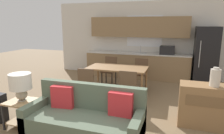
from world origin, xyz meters
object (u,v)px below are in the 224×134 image
Objects in this scene: dining_chair_far_right at (141,72)px; table_lamp at (21,84)px; couch at (86,118)px; vase at (215,78)px; dining_chair_near_left at (88,83)px; refrigerator at (206,56)px; credenza at (209,106)px; dining_table at (118,69)px; dining_chair_near_right at (129,86)px; dining_chair_far_left at (110,69)px; side_table at (22,109)px.

table_lamp is at bearing -123.35° from dining_chair_far_right.
vase is at bearing 25.86° from couch.
dining_chair_near_left is (-2.69, 0.41, -0.48)m from vase.
refrigerator is 0.93× the size of couch.
vase is 0.40× the size of dining_chair_near_left.
vase reaches higher than dining_chair_near_left.
table_lamp reaches higher than credenza.
dining_chair_near_left is at bearing -121.49° from dining_table.
refrigerator reaches higher than vase.
vase is 0.40× the size of dining_chair_near_right.
dining_chair_near_left and dining_chair_far_right have the same top height.
table_lamp reaches higher than dining_table.
refrigerator is at bearing 85.75° from credenza.
dining_table is 1.46× the size of credenza.
dining_chair_far_left is (-2.69, 2.05, -0.48)m from vase.
couch is (0.11, -2.24, -0.35)m from dining_table.
table_lamp is at bearing -161.88° from credenza.
refrigerator is at bearing -124.97° from dining_chair_near_right.
side_table is 2.29m from dining_chair_near_right.
dining_chair_far_left is at bearing -56.33° from dining_chair_near_right.
dining_table is at bearing 62.61° from side_table.
side_table is 0.58× the size of dining_chair_near_right.
table_lamp is 1.63m from dining_chair_near_left.
dining_chair_far_left is (0.66, 3.09, -0.34)m from table_lamp.
dining_table is 1.81× the size of dining_chair_far_left.
dining_chair_far_left and dining_chair_far_right have the same top height.
dining_chair_near_right is (-1.87, -2.60, -0.42)m from refrigerator.
dining_chair_far_left is 1.86m from dining_chair_near_right.
refrigerator is at bearing 49.39° from table_lamp.
vase is (3.37, 1.05, 0.63)m from side_table.
table_lamp is (-3.54, -4.13, -0.08)m from refrigerator.
refrigerator is 2.08× the size of dining_chair_near_right.
refrigerator is at bearing 61.03° from couch.
dining_table is 3.07× the size of table_lamp.
dining_table is at bearing -142.10° from refrigerator.
vase is at bearing -93.53° from refrigerator.
side_table is at bearing -162.63° from vase.
table_lamp is at bearing -162.72° from vase.
refrigerator reaches higher than dining_chair_near_right.
dining_chair_near_left is at bearing 65.07° from side_table.
side_table is (-1.30, -0.05, 0.00)m from couch.
dining_chair_far_left is at bearing -160.19° from refrigerator.
couch reaches higher than credenza.
dining_table is at bearing 92.82° from couch.
dining_chair_far_right is at bearing 129.87° from credenza.
dining_chair_near_right reaches higher than dining_table.
credenza is 3.33m from dining_chair_far_left.
dining_table is 0.81× the size of couch.
dining_chair_near_right is (1.67, 1.53, -0.34)m from table_lamp.
dining_table is at bearing -127.67° from dining_chair_far_right.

